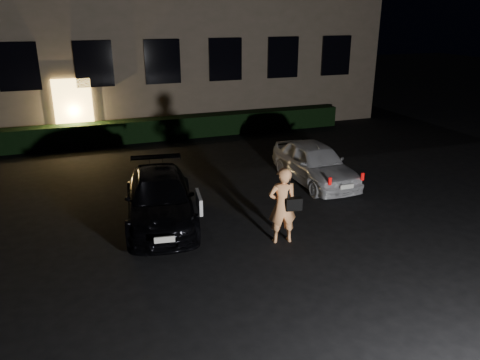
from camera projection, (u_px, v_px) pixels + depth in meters
name	position (u px, v px, depth m)	size (l,w,h in m)	color
ground	(273.00, 260.00, 9.71)	(80.00, 80.00, 0.00)	black
hedge	(168.00, 128.00, 18.85)	(15.00, 0.70, 0.85)	black
sedan	(160.00, 199.00, 11.37)	(2.17, 4.19, 1.16)	black
hatch	(315.00, 163.00, 13.97)	(1.49, 3.59, 1.21)	silver
man	(283.00, 205.00, 10.22)	(0.73, 0.50, 1.74)	#FFA866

